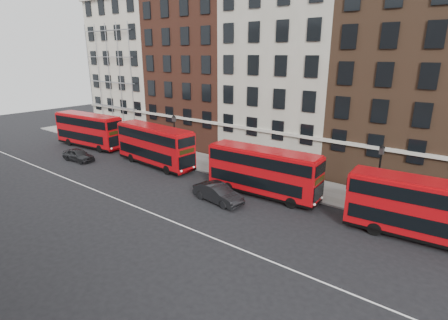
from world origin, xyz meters
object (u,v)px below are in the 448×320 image
Objects in this scene: bus_b at (155,145)px; car_rear at (78,155)px; car_front at (218,193)px; bus_d at (427,209)px; bus_a at (88,130)px; bus_c at (263,171)px.

car_rear is at bearing -148.04° from bus_b.
bus_b is 2.29× the size of car_front.
bus_d is at bearing -70.29° from car_front.
bus_b is at bearing 79.72° from car_front.
bus_b reaches higher than bus_d.
car_front is at bearing -13.10° from bus_a.
bus_b is 1.06× the size of bus_d.
bus_c reaches higher than car_front.
bus_b reaches higher than bus_c.
car_front is (20.14, 0.88, 0.05)m from car_rear.
bus_c is at bearing 4.20° from bus_b.
car_rear is at bearing -171.91° from bus_c.
bus_c is at bearing -84.04° from car_rear.
bus_b is 9.57m from car_rear.
bus_a reaches higher than bus_c.
bus_c is at bearing -5.04° from bus_a.
bus_c reaches higher than car_rear.
bus_d is at bearing 4.20° from bus_b.
bus_d is 2.16× the size of car_front.
bus_a is 6.60m from car_rear.
bus_b is at bearing -5.02° from bus_a.
bus_c is 1.00× the size of bus_d.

